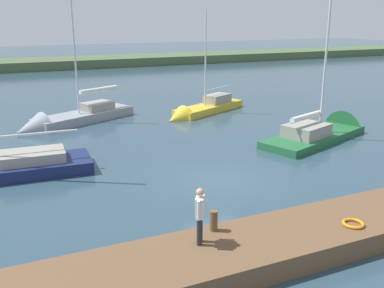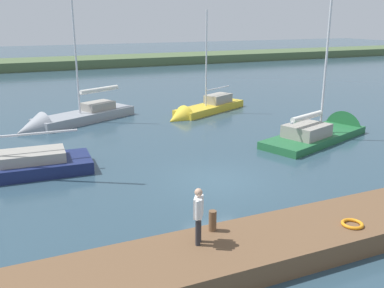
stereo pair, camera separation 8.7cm
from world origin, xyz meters
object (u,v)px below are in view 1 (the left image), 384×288
at_px(life_ring_buoy, 353,224).
at_px(person_on_dock, 200,212).
at_px(mooring_post_near, 214,221).
at_px(sailboat_far_right, 202,112).
at_px(sailboat_mid_channel, 330,133).
at_px(sailboat_outer_mooring, 69,121).

relative_size(life_ring_buoy, person_on_dock, 0.40).
xyz_separation_m(life_ring_buoy, person_on_dock, (4.68, -0.92, 0.88)).
relative_size(mooring_post_near, life_ring_buoy, 0.95).
relative_size(sailboat_far_right, person_on_dock, 4.91).
xyz_separation_m(mooring_post_near, sailboat_mid_channel, (-12.24, -8.91, -0.85)).
bearing_deg(mooring_post_near, sailboat_outer_mooring, -85.48).
bearing_deg(mooring_post_near, person_on_dock, 36.32).
height_order(life_ring_buoy, sailboat_outer_mooring, sailboat_outer_mooring).
xyz_separation_m(life_ring_buoy, sailboat_outer_mooring, (5.41, -19.35, -0.50)).
distance_m(life_ring_buoy, sailboat_mid_channel, 13.23).
xyz_separation_m(sailboat_far_right, person_on_dock, (8.55, 17.87, 1.46)).
height_order(mooring_post_near, sailboat_far_right, sailboat_far_right).
bearing_deg(sailboat_mid_channel, sailboat_far_right, 97.88).
relative_size(mooring_post_near, sailboat_mid_channel, 0.07).
bearing_deg(sailboat_mid_channel, sailboat_outer_mooring, 127.06).
xyz_separation_m(sailboat_mid_channel, sailboat_outer_mooring, (13.65, -9.01, 0.09)).
height_order(life_ring_buoy, sailboat_mid_channel, sailboat_mid_channel).
bearing_deg(sailboat_outer_mooring, sailboat_far_right, 150.24).
height_order(sailboat_mid_channel, sailboat_outer_mooring, sailboat_outer_mooring).
bearing_deg(sailboat_mid_channel, life_ring_buoy, -148.10).
bearing_deg(person_on_dock, mooring_post_near, 68.65).
xyz_separation_m(mooring_post_near, life_ring_buoy, (-3.99, 1.43, -0.26)).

